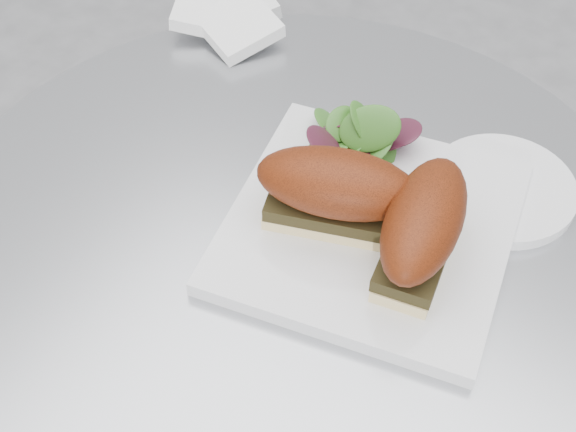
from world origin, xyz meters
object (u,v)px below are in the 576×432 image
object	(u,v)px
plate	(370,227)
saucer	(502,189)
sandwich_left	(337,190)
sandwich_right	(423,226)

from	to	relation	value
plate	saucer	world-z (taller)	plate
plate	sandwich_left	world-z (taller)	sandwich_left
plate	saucer	size ratio (longest dim) A/B	1.77
saucer	sandwich_left	bearing A→B (deg)	-130.18
saucer	sandwich_right	bearing A→B (deg)	-102.61
saucer	plate	bearing A→B (deg)	-126.33
plate	sandwich_right	xyz separation A→B (m)	(0.05, -0.01, 0.05)
sandwich_left	sandwich_right	bearing A→B (deg)	-16.28
sandwich_right	saucer	distance (m)	0.14
sandwich_left	sandwich_right	world-z (taller)	same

